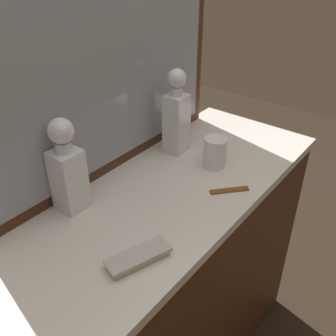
{
  "coord_description": "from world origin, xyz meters",
  "views": [
    {
      "loc": [
        -0.78,
        -0.61,
        1.65
      ],
      "look_at": [
        0.0,
        0.0,
        1.02
      ],
      "focal_mm": 41.35,
      "sensor_mm": 36.0,
      "label": 1
    }
  ],
  "objects_px": {
    "crystal_decanter_right": "(68,174)",
    "crystal_tumbler_right": "(215,153)",
    "tortoiseshell_comb": "(229,190)",
    "silver_brush_rear": "(139,257)",
    "crystal_decanter_center": "(176,119)"
  },
  "relations": [
    {
      "from": "crystal_decanter_center",
      "to": "silver_brush_rear",
      "type": "height_order",
      "value": "crystal_decanter_center"
    },
    {
      "from": "silver_brush_rear",
      "to": "tortoiseshell_comb",
      "type": "height_order",
      "value": "silver_brush_rear"
    },
    {
      "from": "crystal_decanter_right",
      "to": "crystal_tumbler_right",
      "type": "height_order",
      "value": "crystal_decanter_right"
    },
    {
      "from": "crystal_tumbler_right",
      "to": "silver_brush_rear",
      "type": "distance_m",
      "value": 0.51
    },
    {
      "from": "crystal_decanter_right",
      "to": "crystal_tumbler_right",
      "type": "xyz_separation_m",
      "value": [
        0.45,
        -0.21,
        -0.07
      ]
    },
    {
      "from": "crystal_decanter_center",
      "to": "tortoiseshell_comb",
      "type": "xyz_separation_m",
      "value": [
        -0.1,
        -0.29,
        -0.12
      ]
    },
    {
      "from": "silver_brush_rear",
      "to": "tortoiseshell_comb",
      "type": "distance_m",
      "value": 0.4
    },
    {
      "from": "crystal_decanter_center",
      "to": "tortoiseshell_comb",
      "type": "distance_m",
      "value": 0.33
    },
    {
      "from": "silver_brush_rear",
      "to": "crystal_decanter_center",
      "type": "bearing_deg",
      "value": 27.5
    },
    {
      "from": "tortoiseshell_comb",
      "to": "silver_brush_rear",
      "type": "bearing_deg",
      "value": 176.21
    },
    {
      "from": "silver_brush_rear",
      "to": "crystal_decanter_right",
      "type": "bearing_deg",
      "value": 81.32
    },
    {
      "from": "crystal_decanter_right",
      "to": "tortoiseshell_comb",
      "type": "bearing_deg",
      "value": -42.91
    },
    {
      "from": "crystal_decanter_center",
      "to": "crystal_tumbler_right",
      "type": "bearing_deg",
      "value": -90.96
    },
    {
      "from": "crystal_decanter_right",
      "to": "silver_brush_rear",
      "type": "xyz_separation_m",
      "value": [
        -0.05,
        -0.3,
        -0.1
      ]
    },
    {
      "from": "crystal_decanter_center",
      "to": "silver_brush_rear",
      "type": "xyz_separation_m",
      "value": [
        -0.5,
        -0.26,
        -0.11
      ]
    }
  ]
}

